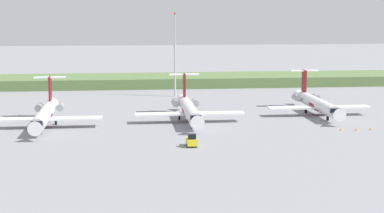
{
  "coord_description": "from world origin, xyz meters",
  "views": [
    {
      "loc": [
        -14.56,
        -123.81,
        23.97
      ],
      "look_at": [
        0.0,
        10.41,
        3.0
      ],
      "focal_mm": 60.43,
      "sensor_mm": 36.0,
      "label": 1
    }
  ],
  "objects": [
    {
      "name": "regional_jet_third",
      "position": [
        28.61,
        15.18,
        2.54
      ],
      "size": [
        22.81,
        31.0,
        9.0
      ],
      "color": "white",
      "rests_on": "ground"
    },
    {
      "name": "safety_cone_rear_marker",
      "position": [
        33.65,
        -4.04,
        0.28
      ],
      "size": [
        0.44,
        0.44,
        0.55
      ],
      "primitive_type": "cone",
      "color": "orange",
      "rests_on": "ground"
    },
    {
      "name": "safety_cone_front_marker",
      "position": [
        27.65,
        -4.05,
        0.28
      ],
      "size": [
        0.44,
        0.44,
        0.55
      ],
      "primitive_type": "cone",
      "color": "orange",
      "rests_on": "ground"
    },
    {
      "name": "ground_plane",
      "position": [
        0.0,
        30.0,
        0.0
      ],
      "size": [
        500.0,
        500.0,
        0.0
      ],
      "primitive_type": "plane",
      "color": "gray"
    },
    {
      "name": "safety_cone_mid_marker",
      "position": [
        30.59,
        -4.51,
        0.28
      ],
      "size": [
        0.44,
        0.44,
        0.55
      ],
      "primitive_type": "cone",
      "color": "orange",
      "rests_on": "ground"
    },
    {
      "name": "antenna_mast",
      "position": [
        -0.52,
        47.8,
        9.29
      ],
      "size": [
        4.4,
        0.5,
        22.36
      ],
      "color": "#B2B2B7",
      "rests_on": "ground"
    },
    {
      "name": "baggage_tug",
      "position": [
        -2.85,
        -15.15,
        1.0
      ],
      "size": [
        1.72,
        3.2,
        2.3
      ],
      "color": "yellow",
      "rests_on": "ground"
    },
    {
      "name": "regional_jet_nearest",
      "position": [
        -30.16,
        6.69,
        2.54
      ],
      "size": [
        22.81,
        31.0,
        9.0
      ],
      "color": "white",
      "rests_on": "ground"
    },
    {
      "name": "grass_berm",
      "position": [
        0.0,
        72.48,
        1.5
      ],
      "size": [
        320.0,
        20.0,
        3.01
      ],
      "primitive_type": "cube",
      "color": "#597542",
      "rests_on": "ground"
    },
    {
      "name": "regional_jet_second",
      "position": [
        -0.69,
        9.8,
        2.54
      ],
      "size": [
        22.81,
        31.0,
        9.0
      ],
      "color": "white",
      "rests_on": "ground"
    }
  ]
}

